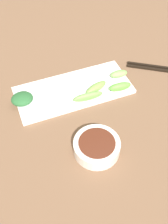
{
  "coord_description": "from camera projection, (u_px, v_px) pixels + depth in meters",
  "views": [
    {
      "loc": [
        -0.51,
        0.19,
        0.67
      ],
      "look_at": [
        -0.02,
        -0.0,
        0.05
      ],
      "focal_mm": 43.53,
      "sensor_mm": 36.0,
      "label": 1
    }
  ],
  "objects": [
    {
      "name": "tabletop",
      "position": [
        80.0,
        116.0,
        0.86
      ],
      "size": [
        2.1,
        2.1,
        0.02
      ],
      "primitive_type": "cube",
      "color": "brown",
      "rests_on": "ground"
    },
    {
      "name": "broccoli_stalk_0",
      "position": [
        96.0,
        88.0,
        0.9
      ],
      "size": [
        0.05,
        0.09,
        0.03
      ],
      "primitive_type": "ellipsoid",
      "rotation": [
        0.0,
        0.0,
        0.34
      ],
      "color": "#77A94A",
      "rests_on": "serving_plate"
    },
    {
      "name": "broccoli_stalk_1",
      "position": [
        88.0,
        96.0,
        0.87
      ],
      "size": [
        0.03,
        0.1,
        0.03
      ],
      "primitive_type": "ellipsoid",
      "rotation": [
        0.0,
        0.0,
        -0.05
      ],
      "color": "#6D9E4C",
      "rests_on": "serving_plate"
    },
    {
      "name": "sauce_bowl",
      "position": [
        97.0,
        146.0,
        0.75
      ],
      "size": [
        0.13,
        0.13,
        0.04
      ],
      "color": "silver",
      "rests_on": "tabletop"
    },
    {
      "name": "broccoli_stalk_2",
      "position": [
        120.0,
        87.0,
        0.9
      ],
      "size": [
        0.03,
        0.08,
        0.03
      ],
      "primitive_type": "ellipsoid",
      "rotation": [
        0.0,
        0.0,
        -0.09
      ],
      "color": "#60BA3E",
      "rests_on": "serving_plate"
    },
    {
      "name": "serving_plate",
      "position": [
        74.0,
        90.0,
        0.91
      ],
      "size": [
        0.17,
        0.39,
        0.01
      ],
      "primitive_type": "cube",
      "color": "white",
      "rests_on": "tabletop"
    },
    {
      "name": "chopsticks",
      "position": [
        159.0,
        68.0,
        0.99
      ],
      "size": [
        0.15,
        0.21,
        0.01
      ],
      "rotation": [
        0.0,
        0.0,
        -0.59
      ],
      "color": "black",
      "rests_on": "tabletop"
    },
    {
      "name": "broccoli_stalk_3",
      "position": [
        119.0,
        74.0,
        0.94
      ],
      "size": [
        0.03,
        0.06,
        0.02
      ],
      "primitive_type": "ellipsoid",
      "rotation": [
        0.0,
        0.0,
        -0.06
      ],
      "color": "#7AB056",
      "rests_on": "serving_plate"
    },
    {
      "name": "broccoli_leafy_4",
      "position": [
        22.0,
        99.0,
        0.86
      ],
      "size": [
        0.07,
        0.07,
        0.03
      ],
      "primitive_type": "ellipsoid",
      "rotation": [
        0.0,
        0.0,
        -0.05
      ],
      "color": "#275C2F",
      "rests_on": "serving_plate"
    }
  ]
}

